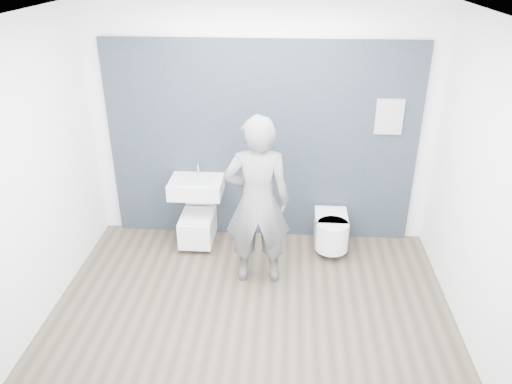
# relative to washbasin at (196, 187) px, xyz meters

# --- Properties ---
(ground) EXTENTS (4.00, 4.00, 0.00)m
(ground) POSITION_rel_washbasin_xyz_m (0.75, -1.21, -0.75)
(ground) COLOR brown
(ground) RESTS_ON ground
(room_shell) EXTENTS (4.00, 4.00, 4.00)m
(room_shell) POSITION_rel_washbasin_xyz_m (0.75, -1.21, 0.99)
(room_shell) COLOR white
(room_shell) RESTS_ON ground
(tile_wall) EXTENTS (3.60, 0.06, 2.40)m
(tile_wall) POSITION_rel_washbasin_xyz_m (0.75, 0.26, -0.75)
(tile_wall) COLOR black
(tile_wall) RESTS_ON ground
(washbasin) EXTENTS (0.61, 0.46, 0.46)m
(washbasin) POSITION_rel_washbasin_xyz_m (0.00, 0.00, 0.00)
(washbasin) COLOR white
(washbasin) RESTS_ON ground
(toilet_square) EXTENTS (0.39, 0.56, 0.76)m
(toilet_square) POSITION_rel_washbasin_xyz_m (-0.00, -0.04, -0.49)
(toilet_square) COLOR white
(toilet_square) RESTS_ON ground
(toilet_rounded) EXTENTS (0.38, 0.65, 0.35)m
(toilet_rounded) POSITION_rel_washbasin_xyz_m (1.60, -0.10, -0.47)
(toilet_rounded) COLOR white
(toilet_rounded) RESTS_ON ground
(info_placard) EXTENTS (0.30, 0.03, 0.41)m
(info_placard) POSITION_rel_washbasin_xyz_m (2.18, 0.22, -0.75)
(info_placard) COLOR silver
(info_placard) RESTS_ON ground
(visitor) EXTENTS (0.71, 0.50, 1.87)m
(visitor) POSITION_rel_washbasin_xyz_m (0.77, -0.71, 0.19)
(visitor) COLOR slate
(visitor) RESTS_ON ground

